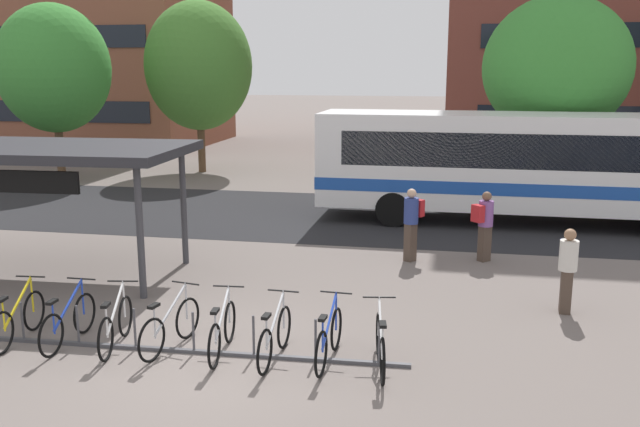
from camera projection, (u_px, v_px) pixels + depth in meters
The scene contains 20 objects.
ground at pixel (218, 359), 10.74m from camera, with size 200.00×200.00×0.00m, color #6B605B.
bus_lane_asphalt at pixel (332, 215), 21.12m from camera, with size 80.00×7.20×0.01m, color #232326.
city_bus at pixel (528, 163), 19.71m from camera, with size 12.07×2.76×3.20m.
bike_rack at pixel (194, 348), 10.94m from camera, with size 6.94×0.28×0.70m.
parked_bicycle_yellow_0 at pixel (18, 320), 11.36m from camera, with size 0.52×1.72×0.99m.
parked_bicycle_blue_1 at pixel (68, 322), 11.25m from camera, with size 0.52×1.72×0.99m.
parked_bicycle_white_2 at pixel (116, 325), 11.11m from camera, with size 0.52×1.71×0.99m.
parked_bicycle_silver_3 at pixel (170, 327), 11.04m from camera, with size 0.54×1.70×0.99m.
parked_bicycle_silver_4 at pixel (222, 332), 10.84m from camera, with size 0.52×1.72×0.99m.
parked_bicycle_silver_5 at pixel (275, 337), 10.62m from camera, with size 0.52×1.72×0.99m.
parked_bicycle_blue_6 at pixel (329, 339), 10.54m from camera, with size 0.52×1.72×0.99m.
parked_bicycle_white_7 at pixel (380, 345), 10.31m from camera, with size 0.52×1.71×0.99m.
transit_shelter at pixel (21, 153), 14.64m from camera, with size 7.18×3.54×2.87m.
commuter_red_pack_0 at pixel (484, 221), 15.96m from camera, with size 0.59×0.58×1.67m.
commuter_navy_pack_1 at pixel (568, 264), 12.61m from camera, with size 0.37×0.55×1.62m.
commuter_red_pack_2 at pixel (412, 219), 16.01m from camera, with size 0.55×0.60×1.74m.
street_tree_1 at pixel (556, 67), 22.29m from camera, with size 4.77×4.77×6.81m.
street_tree_2 at pixel (199, 66), 28.99m from camera, with size 4.56×4.56×7.28m.
street_tree_3 at pixel (54, 69), 26.82m from camera, with size 4.41×4.41×6.97m.
building_left_wing at pixel (62, 15), 39.90m from camera, with size 17.44×10.93×15.01m.
Camera 1 is at (3.43, -9.55, 4.51)m, focal length 38.24 mm.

